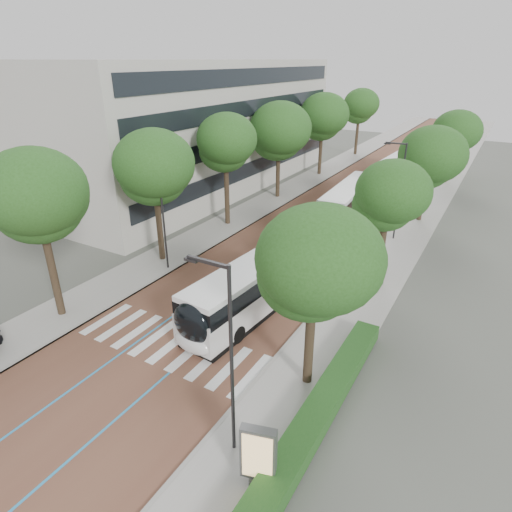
{
  "coord_description": "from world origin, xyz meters",
  "views": [
    {
      "loc": [
        13.66,
        -13.06,
        14.03
      ],
      "look_at": [
        0.97,
        8.71,
        2.4
      ],
      "focal_mm": 30.0,
      "sensor_mm": 36.0,
      "label": 1
    }
  ],
  "objects": [
    {
      "name": "ground",
      "position": [
        0.0,
        0.0,
        0.0
      ],
      "size": [
        160.0,
        160.0,
        0.0
      ],
      "primitive_type": "plane",
      "color": "#51544C",
      "rests_on": "ground"
    },
    {
      "name": "road",
      "position": [
        0.0,
        40.0,
        0.01
      ],
      "size": [
        11.0,
        140.0,
        0.02
      ],
      "primitive_type": "cube",
      "color": "brown",
      "rests_on": "ground"
    },
    {
      "name": "sidewalk_left",
      "position": [
        -7.5,
        40.0,
        0.06
      ],
      "size": [
        4.0,
        140.0,
        0.12
      ],
      "primitive_type": "cube",
      "color": "#9C9893",
      "rests_on": "ground"
    },
    {
      "name": "sidewalk_right",
      "position": [
        7.5,
        40.0,
        0.06
      ],
      "size": [
        4.0,
        140.0,
        0.12
      ],
      "primitive_type": "cube",
      "color": "#9C9893",
      "rests_on": "ground"
    },
    {
      "name": "kerb_left",
      "position": [
        -5.6,
        40.0,
        0.06
      ],
      "size": [
        0.2,
        140.0,
        0.14
      ],
      "primitive_type": "cube",
      "color": "gray",
      "rests_on": "ground"
    },
    {
      "name": "kerb_right",
      "position": [
        5.6,
        40.0,
        0.06
      ],
      "size": [
        0.2,
        140.0,
        0.14
      ],
      "primitive_type": "cube",
      "color": "gray",
      "rests_on": "ground"
    },
    {
      "name": "zebra_crossing",
      "position": [
        0.2,
        1.0,
        0.03
      ],
      "size": [
        10.55,
        3.6,
        0.01
      ],
      "color": "silver",
      "rests_on": "ground"
    },
    {
      "name": "lane_line_left",
      "position": [
        -1.6,
        40.0,
        0.02
      ],
      "size": [
        0.12,
        126.0,
        0.01
      ],
      "primitive_type": "cube",
      "color": "#2684C0",
      "rests_on": "road"
    },
    {
      "name": "lane_line_right",
      "position": [
        1.6,
        40.0,
        0.02
      ],
      "size": [
        0.12,
        126.0,
        0.01
      ],
      "primitive_type": "cube",
      "color": "#2684C0",
      "rests_on": "road"
    },
    {
      "name": "office_building",
      "position": [
        -19.47,
        28.0,
        7.0
      ],
      "size": [
        18.11,
        40.0,
        14.0
      ],
      "color": "#ADA9A0",
      "rests_on": "ground"
    },
    {
      "name": "hedge",
      "position": [
        9.1,
        0.0,
        0.52
      ],
      "size": [
        1.2,
        14.0,
        0.8
      ],
      "primitive_type": "cube",
      "color": "#1A4819",
      "rests_on": "sidewalk_right"
    },
    {
      "name": "streetlight_near",
      "position": [
        6.62,
        -3.0,
        4.82
      ],
      "size": [
        1.82,
        0.2,
        8.0
      ],
      "color": "#29282B",
      "rests_on": "sidewalk_right"
    },
    {
      "name": "streetlight_far",
      "position": [
        6.62,
        22.0,
        4.82
      ],
      "size": [
        1.82,
        0.2,
        8.0
      ],
      "color": "#29282B",
      "rests_on": "sidewalk_right"
    },
    {
      "name": "lamp_post_left",
      "position": [
        -6.1,
        8.0,
        4.12
      ],
      "size": [
        0.14,
        0.14,
        8.0
      ],
      "primitive_type": "cylinder",
      "color": "#29282B",
      "rests_on": "sidewalk_left"
    },
    {
      "name": "trees_left",
      "position": [
        -7.5,
        26.14,
        7.03
      ],
      "size": [
        6.49,
        60.42,
        9.77
      ],
      "color": "black",
      "rests_on": "ground"
    },
    {
      "name": "trees_right",
      "position": [
        7.7,
        24.18,
        5.81
      ],
      "size": [
        5.97,
        47.52,
        8.34
      ],
      "color": "black",
      "rests_on": "ground"
    },
    {
      "name": "lead_bus",
      "position": [
        2.52,
        9.21,
        1.63
      ],
      "size": [
        4.0,
        18.54,
        3.2
      ],
      "rotation": [
        0.0,
        0.0,
        -0.08
      ],
      "color": "black",
      "rests_on": "ground"
    },
    {
      "name": "bus_queued_0",
      "position": [
        1.57,
        25.04,
        1.62
      ],
      "size": [
        3.07,
        12.5,
        3.2
      ],
      "rotation": [
        0.0,
        0.0,
        0.05
      ],
      "color": "silver",
      "rests_on": "ground"
    },
    {
      "name": "bus_queued_1",
      "position": [
        2.24,
        38.69,
        1.62
      ],
      "size": [
        3.08,
        12.5,
        3.2
      ],
      "rotation": [
        0.0,
        0.0,
        -0.05
      ],
      "color": "silver",
      "rests_on": "ground"
    },
    {
      "name": "ad_panel",
      "position": [
        8.42,
        -3.91,
        1.51
      ],
      "size": [
        1.32,
        0.68,
        2.65
      ],
      "rotation": [
        0.0,
        0.0,
        0.28
      ],
      "color": "#59595B",
      "rests_on": "sidewalk_right"
    }
  ]
}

